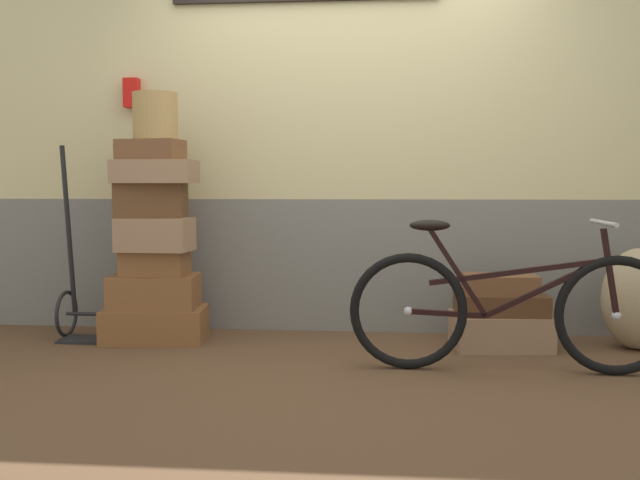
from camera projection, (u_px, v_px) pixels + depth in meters
ground at (345, 363)px, 4.06m from camera, size 8.43×5.20×0.06m
station_building at (354, 142)px, 4.79m from camera, size 6.43×0.74×2.60m
suitcase_0 at (155, 324)px, 4.50m from camera, size 0.68×0.44×0.22m
suitcase_1 at (155, 291)px, 4.49m from camera, size 0.57×0.39×0.22m
suitcase_2 at (155, 263)px, 4.46m from camera, size 0.41×0.26×0.16m
suitcase_3 at (155, 234)px, 4.41m from camera, size 0.46×0.30×0.21m
suitcase_4 at (151, 200)px, 4.45m from camera, size 0.45×0.32×0.22m
suitcase_5 at (155, 172)px, 4.39m from camera, size 0.50×0.31×0.15m
suitcase_6 at (151, 150)px, 4.38m from camera, size 0.41×0.29×0.13m
suitcase_7 at (500, 331)px, 4.30m from camera, size 0.61×0.44×0.21m
suitcase_8 at (500, 303)px, 4.29m from camera, size 0.55×0.37×0.13m
suitcase_9 at (500, 284)px, 4.26m from camera, size 0.45×0.30×0.12m
wicker_basket at (155, 116)px, 4.38m from camera, size 0.28×0.28×0.29m
luggage_trolley at (95, 296)px, 4.58m from camera, size 0.44×0.38×1.27m
burlap_sack at (638, 299)px, 4.26m from camera, size 0.44×0.37×0.63m
bicycle at (509, 309)px, 3.73m from camera, size 1.74×0.46×0.82m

